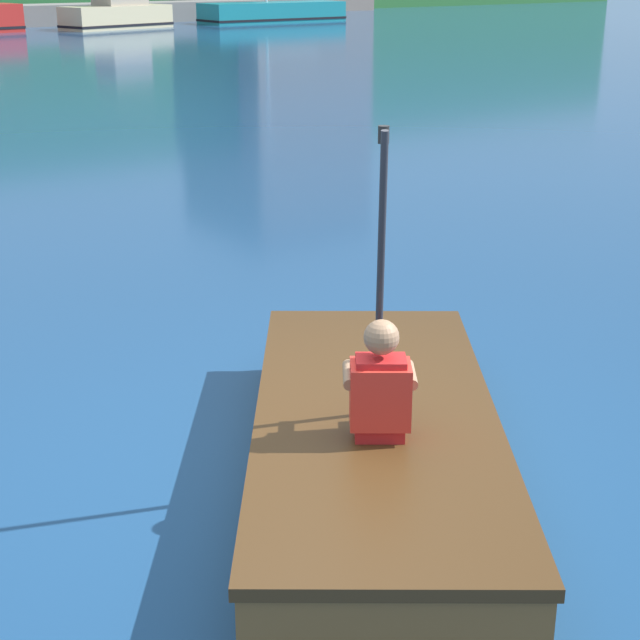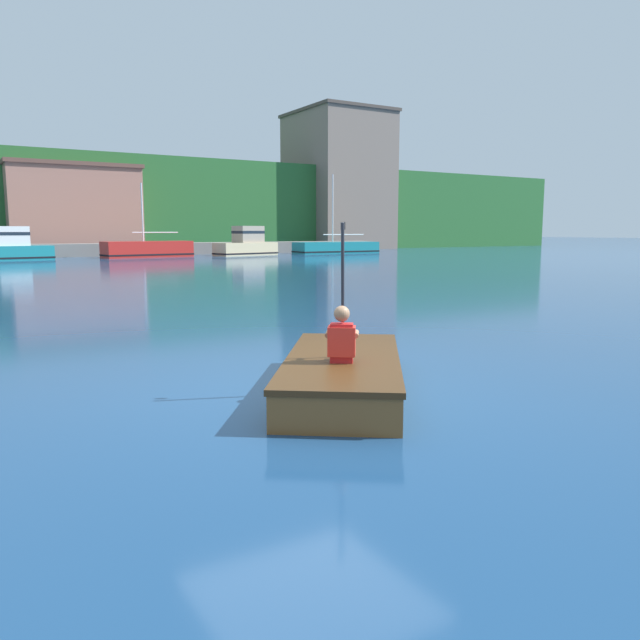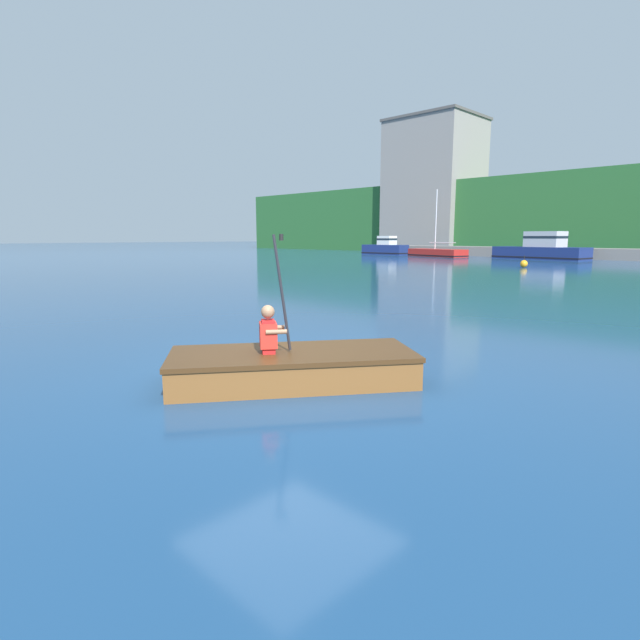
% 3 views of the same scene
% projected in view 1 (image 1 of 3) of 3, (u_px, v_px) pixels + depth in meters
% --- Properties ---
extents(ground_plane, '(300.00, 300.00, 0.00)m').
position_uv_depth(ground_plane, '(302.00, 481.00, 5.20)').
color(ground_plane, navy).
extents(moored_boat_dock_center_far, '(7.19, 2.18, 6.30)m').
position_uv_depth(moored_boat_dock_center_far, '(273.00, 13.00, 46.61)').
color(moored_boat_dock_center_far, '#197A84').
rests_on(moored_boat_dock_center_far, ground).
extents(moored_boat_outer_slip_west, '(5.17, 2.86, 2.16)m').
position_uv_depth(moored_boat_outer_slip_west, '(117.00, 9.00, 41.73)').
color(moored_boat_outer_slip_west, '#CCB789').
rests_on(moored_boat_outer_slip_west, ground).
extents(rowboat_foreground, '(2.82, 3.24, 0.41)m').
position_uv_depth(rowboat_foreground, '(375.00, 437.00, 5.18)').
color(rowboat_foreground, brown).
rests_on(rowboat_foreground, ground).
extents(person_paddler, '(0.45, 0.45, 1.48)m').
position_uv_depth(person_paddler, '(380.00, 382.00, 4.69)').
color(person_paddler, red).
rests_on(person_paddler, rowboat_foreground).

